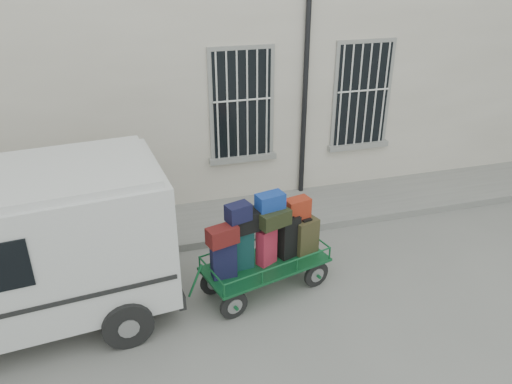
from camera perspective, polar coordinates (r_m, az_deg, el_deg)
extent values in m
plane|color=slate|center=(8.87, 6.02, -9.44)|extent=(80.00, 80.00, 0.00)
cube|color=beige|center=(12.64, -2.86, 16.43)|extent=(24.00, 5.00, 6.00)
cylinder|color=black|center=(10.54, 5.72, 13.24)|extent=(0.11, 0.11, 5.60)
cube|color=black|center=(10.33, -1.64, 9.93)|extent=(1.20, 0.08, 2.20)
cube|color=gray|center=(10.70, -1.53, 3.93)|extent=(1.45, 0.22, 0.12)
cube|color=black|center=(11.29, 11.99, 10.79)|extent=(1.20, 0.08, 2.20)
cube|color=gray|center=(11.62, 11.51, 5.26)|extent=(1.45, 0.22, 0.12)
cube|color=slate|center=(10.58, 1.68, -2.44)|extent=(24.00, 1.70, 0.15)
cylinder|color=black|center=(7.82, -2.54, -12.82)|extent=(0.46, 0.17, 0.46)
cylinder|color=gray|center=(7.82, -2.54, -12.82)|extent=(0.27, 0.14, 0.25)
cylinder|color=black|center=(8.32, -4.88, -10.17)|extent=(0.46, 0.17, 0.46)
cylinder|color=gray|center=(8.32, -4.88, -10.17)|extent=(0.27, 0.14, 0.25)
cylinder|color=black|center=(8.51, 6.90, -9.33)|extent=(0.46, 0.17, 0.46)
cylinder|color=gray|center=(8.51, 6.90, -9.33)|extent=(0.27, 0.14, 0.25)
cylinder|color=black|center=(8.97, 4.19, -7.13)|extent=(0.46, 0.17, 0.46)
cylinder|color=gray|center=(8.97, 4.19, -7.13)|extent=(0.27, 0.14, 0.25)
cube|color=#13562C|center=(8.21, 1.10, -8.24)|extent=(2.20, 1.41, 0.05)
cylinder|color=#13562C|center=(7.66, -6.95, -10.03)|extent=(0.27, 0.10, 0.52)
cube|color=black|center=(7.75, -3.74, -7.58)|extent=(0.39, 0.23, 0.64)
cube|color=black|center=(7.57, -3.82, -5.49)|extent=(0.17, 0.14, 0.03)
cube|color=#0C2C2D|center=(7.94, -1.79, -6.50)|extent=(0.40, 0.28, 0.66)
cube|color=black|center=(7.76, -1.83, -4.35)|extent=(0.18, 0.16, 0.03)
cube|color=maroon|center=(8.03, 1.21, -6.22)|extent=(0.36, 0.31, 0.63)
cube|color=black|center=(7.86, 1.23, -4.20)|extent=(0.14, 0.12, 0.03)
cube|color=black|center=(8.21, 3.70, -5.11)|extent=(0.41, 0.34, 0.72)
cube|color=black|center=(8.02, 3.77, -2.83)|extent=(0.16, 0.15, 0.03)
cube|color=#2D2916|center=(8.36, 5.66, -5.01)|extent=(0.47, 0.37, 0.60)
cube|color=black|center=(8.21, 5.75, -3.13)|extent=(0.19, 0.16, 0.03)
cube|color=#4E0F14|center=(7.44, -3.86, -4.99)|extent=(0.51, 0.37, 0.27)
cube|color=black|center=(7.71, -1.03, -3.31)|extent=(0.55, 0.39, 0.32)
cube|color=black|center=(7.74, 2.04, -3.00)|extent=(0.57, 0.44, 0.25)
cube|color=maroon|center=(8.16, 4.76, -1.93)|extent=(0.45, 0.32, 0.36)
cube|color=black|center=(7.48, -2.04, -2.36)|extent=(0.42, 0.33, 0.27)
cube|color=#162D98|center=(7.70, 1.64, -1.06)|extent=(0.48, 0.34, 0.25)
cube|color=black|center=(7.70, -10.77, -0.90)|extent=(0.20, 1.50, 0.59)
cube|color=black|center=(8.33, -10.13, -8.51)|extent=(0.32, 1.99, 0.24)
cube|color=white|center=(8.20, -9.97, -7.03)|extent=(0.08, 0.45, 0.13)
cylinder|color=black|center=(7.52, -14.48, -14.33)|extent=(0.75, 0.31, 0.73)
cylinder|color=black|center=(9.13, -16.46, -6.60)|extent=(0.75, 0.31, 0.73)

